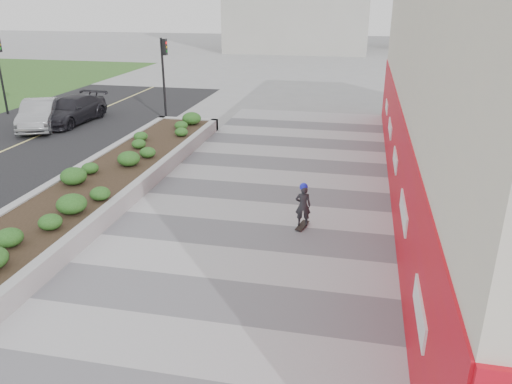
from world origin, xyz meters
TOP-DOWN VIEW (x-y plane):
  - ground at (0.00, 0.00)m, footprint 160.00×160.00m
  - walkway at (0.00, 3.00)m, footprint 8.00×36.00m
  - building at (6.98, 8.98)m, footprint 6.04×24.08m
  - planter at (-5.50, 7.00)m, footprint 3.00×18.00m
  - traffic_signal_near at (-7.23, 17.50)m, footprint 0.33×0.28m
  - traffic_signal_far at (-16.43, 17.00)m, footprint 0.33×0.28m
  - manhole_cover at (0.50, 3.00)m, footprint 0.44×0.44m
  - skateboarder at (1.40, 5.81)m, footprint 0.47×0.75m
  - car_silver at (-12.73, 14.51)m, footprint 3.04×4.49m
  - car_dark at (-11.80, 15.88)m, footprint 2.16×4.73m

SIDE VIEW (x-z plane):
  - ground at x=0.00m, z-range 0.00..0.00m
  - manhole_cover at x=0.50m, z-range 0.00..0.01m
  - walkway at x=0.00m, z-range 0.00..0.01m
  - planter at x=-5.50m, z-range -0.03..0.87m
  - car_dark at x=-11.80m, z-range 0.00..1.34m
  - skateboarder at x=1.40m, z-range 0.01..1.37m
  - car_silver at x=-12.73m, z-range 0.00..1.40m
  - traffic_signal_near at x=-7.23m, z-range 0.66..4.86m
  - traffic_signal_far at x=-16.43m, z-range 0.66..4.86m
  - building at x=6.98m, z-range -0.02..7.98m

